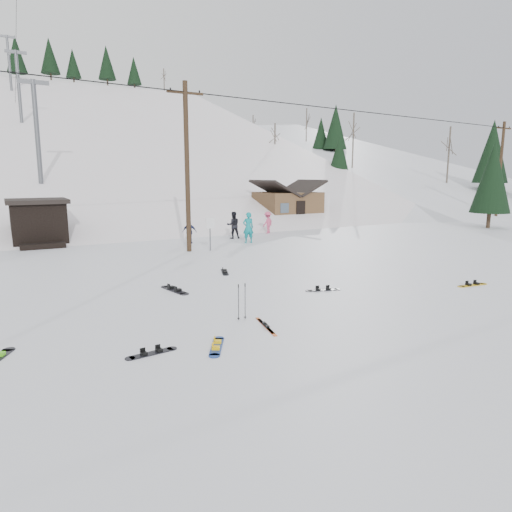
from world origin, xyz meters
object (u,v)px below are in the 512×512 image
hero_skis (266,326)px  utility_pole (187,165)px  cabin (287,206)px  hero_snowboard (217,346)px

hero_skis → utility_pole: bearing=90.0°
cabin → hero_skis: bearing=-124.3°
utility_pole → cabin: bearing=37.6°
utility_pole → hero_skis: (-2.77, -13.09, -4.66)m
hero_skis → hero_snowboard: bearing=-146.2°
cabin → hero_snowboard: bearing=-126.5°
utility_pole → hero_skis: bearing=-102.0°
utility_pole → cabin: utility_pole is taller
hero_snowboard → hero_skis: bearing=-38.1°
hero_snowboard → cabin: bearing=-6.3°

